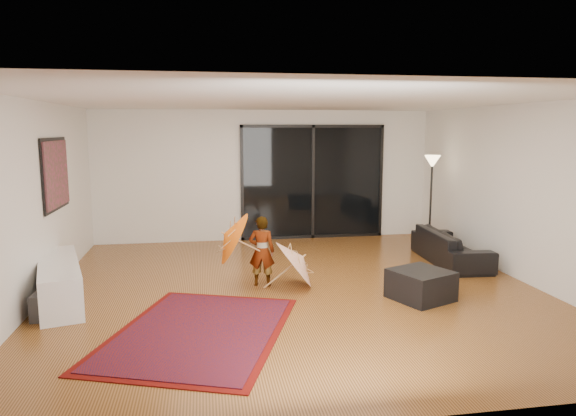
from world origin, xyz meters
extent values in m
plane|color=#9C5D2A|center=(0.00, 0.00, 0.00)|extent=(7.00, 7.00, 0.00)
plane|color=white|center=(0.00, 0.00, 2.70)|extent=(7.00, 7.00, 0.00)
plane|color=silver|center=(0.00, 3.50, 1.35)|extent=(7.00, 0.00, 7.00)
plane|color=silver|center=(0.00, -3.50, 1.35)|extent=(7.00, 0.00, 7.00)
plane|color=silver|center=(-3.50, 0.00, 1.35)|extent=(0.00, 7.00, 7.00)
plane|color=silver|center=(3.50, 0.00, 1.35)|extent=(0.00, 7.00, 7.00)
cube|color=black|center=(1.00, 3.47, 1.20)|extent=(3.00, 0.04, 2.40)
cube|color=black|center=(1.00, 3.45, 2.37)|extent=(3.06, 0.06, 0.06)
cube|color=black|center=(1.00, 3.45, 0.03)|extent=(3.06, 0.06, 0.06)
cube|color=black|center=(1.00, 3.45, 1.20)|extent=(0.06, 0.06, 2.40)
cube|color=black|center=(-3.48, 1.00, 1.65)|extent=(0.02, 1.28, 1.08)
cube|color=#1E4B1E|center=(-3.46, 1.00, 1.65)|extent=(0.03, 1.18, 0.98)
cube|color=white|center=(-3.25, 0.01, 0.28)|extent=(1.02, 2.05, 0.55)
cube|color=#424244|center=(-3.25, -0.69, 0.16)|extent=(0.29, 0.29, 0.32)
cube|color=#560A07|center=(-1.38, -1.41, 0.01)|extent=(2.61, 3.04, 0.01)
cube|color=maroon|center=(-1.38, -1.41, 0.01)|extent=(2.40, 2.84, 0.02)
imported|color=black|center=(2.95, 1.06, 0.28)|extent=(0.86, 1.96, 0.56)
cube|color=black|center=(1.61, -0.73, 0.20)|extent=(0.93, 0.93, 0.40)
cylinder|color=black|center=(3.10, 2.24, 0.02)|extent=(0.31, 0.31, 0.03)
cylinder|color=black|center=(3.10, 2.24, 0.83)|extent=(0.04, 0.04, 1.67)
cone|color=#FFD899|center=(3.10, 2.24, 1.69)|extent=(0.31, 0.31, 0.24)
imported|color=#999999|center=(-0.46, 0.25, 0.53)|extent=(0.43, 0.34, 1.05)
cone|color=orange|center=(-1.01, 0.20, 0.73)|extent=(0.54, 0.81, 0.80)
cylinder|color=#A77A47|center=(-1.01, 0.20, 0.40)|extent=(0.45, 0.02, 0.26)
cylinder|color=#A77A47|center=(-1.01, 0.20, 0.84)|extent=(0.06, 0.02, 0.04)
cone|color=beige|center=(0.14, 0.10, 0.51)|extent=(0.66, 0.84, 0.78)
cylinder|color=#A77A47|center=(0.14, 0.10, 0.13)|extent=(0.45, 0.02, 0.35)
cylinder|color=#A77A47|center=(0.14, 0.10, 0.62)|extent=(0.05, 0.02, 0.05)
camera|label=1|loc=(-1.30, -7.11, 2.32)|focal=32.00mm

